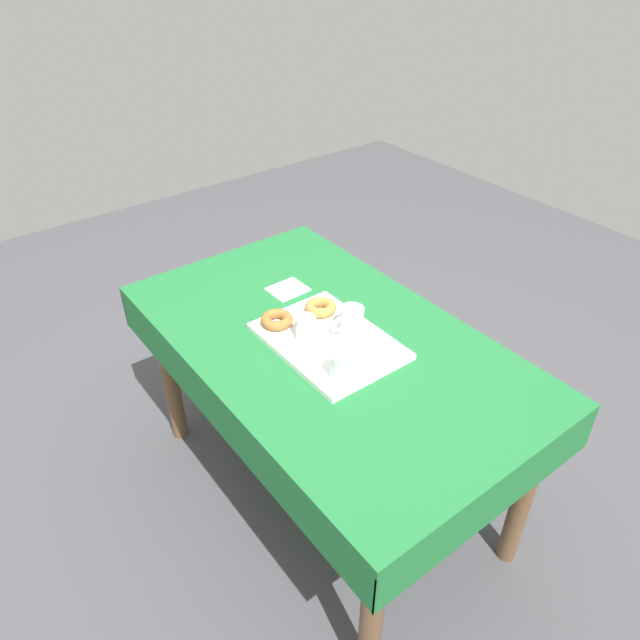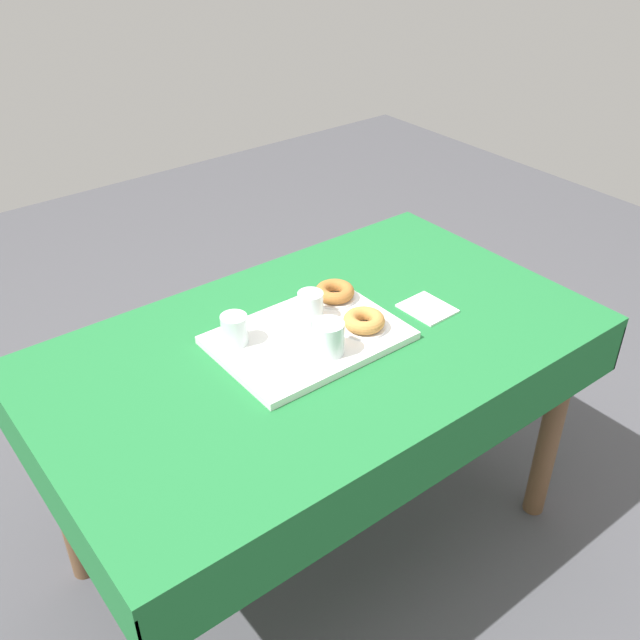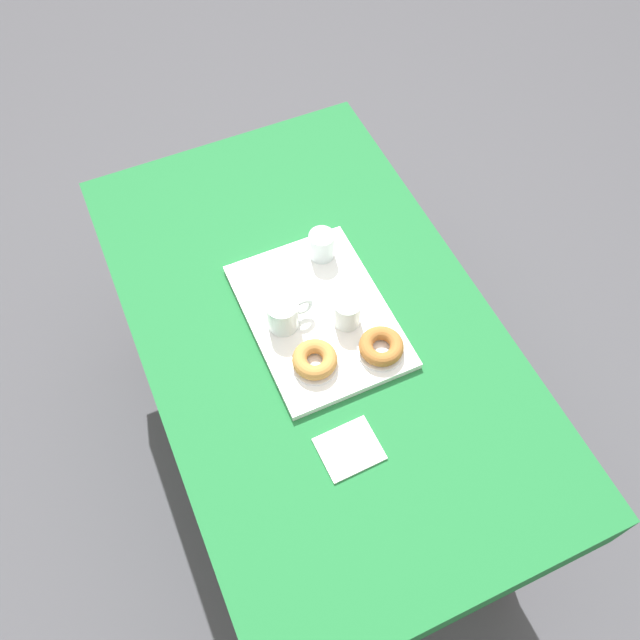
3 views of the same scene
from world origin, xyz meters
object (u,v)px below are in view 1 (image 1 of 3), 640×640
object	(u,v)px
donut_plate_left	(277,325)
sugar_donut_left	(277,320)
water_glass_far	(306,329)
donut_plate_right	(321,313)
paper_napkin	(288,289)
serving_tray	(328,341)
sugar_donut_right	(321,307)
dining_table	(328,364)
water_glass_near	(341,366)
tea_mug_left	(351,320)

from	to	relation	value
donut_plate_left	sugar_donut_left	bearing A→B (deg)	0.00
donut_plate_left	water_glass_far	bearing A→B (deg)	18.65
donut_plate_right	paper_napkin	bearing A→B (deg)	176.64
serving_tray	sugar_donut_right	bearing A→B (deg)	152.59
dining_table	water_glass_far	size ratio (longest dim) A/B	18.47
sugar_donut_right	serving_tray	bearing A→B (deg)	-27.41
serving_tray	water_glass_near	bearing A→B (deg)	-26.82
dining_table	paper_napkin	world-z (taller)	paper_napkin
water_glass_far	donut_plate_left	bearing A→B (deg)	-161.35
water_glass_far	sugar_donut_left	world-z (taller)	water_glass_far
tea_mug_left	water_glass_far	distance (m)	0.15
water_glass_near	sugar_donut_left	size ratio (longest dim) A/B	0.73
water_glass_far	water_glass_near	bearing A→B (deg)	-7.67
sugar_donut_left	donut_plate_right	bearing A→B (deg)	78.73
tea_mug_left	paper_napkin	bearing A→B (deg)	-178.51
sugar_donut_left	dining_table	bearing A→B (deg)	37.89
donut_plate_left	sugar_donut_right	bearing A→B (deg)	78.73
tea_mug_left	water_glass_far	bearing A→B (deg)	-111.49
donut_plate_right	paper_napkin	xyz separation A→B (m)	(-0.21, 0.01, -0.02)
paper_napkin	tea_mug_left	bearing A→B (deg)	1.49
dining_table	water_glass_near	bearing A→B (deg)	-27.71
water_glass_far	donut_plate_right	bearing A→B (deg)	123.25
water_glass_far	sugar_donut_right	distance (m)	0.14
donut_plate_left	sugar_donut_left	world-z (taller)	sugar_donut_left
tea_mug_left	donut_plate_right	size ratio (longest dim) A/B	1.05
dining_table	donut_plate_right	world-z (taller)	donut_plate_right
serving_tray	water_glass_near	world-z (taller)	water_glass_near
donut_plate_right	sugar_donut_right	xyz separation A→B (m)	(0.00, 0.00, 0.02)
sugar_donut_right	water_glass_near	bearing A→B (deg)	-27.08
sugar_donut_right	paper_napkin	size ratio (longest dim) A/B	0.81
paper_napkin	sugar_donut_right	bearing A→B (deg)	-3.36
donut_plate_right	paper_napkin	distance (m)	0.22
serving_tray	tea_mug_left	distance (m)	0.10
serving_tray	tea_mug_left	size ratio (longest dim) A/B	3.90
dining_table	water_glass_near	xyz separation A→B (m)	(0.18, -0.10, 0.16)
tea_mug_left	sugar_donut_left	bearing A→B (deg)	-132.82
dining_table	water_glass_far	world-z (taller)	water_glass_far
water_glass_far	tea_mug_left	bearing A→B (deg)	68.51
sugar_donut_right	sugar_donut_left	bearing A→B (deg)	-101.27
dining_table	sugar_donut_left	bearing A→B (deg)	-142.11
sugar_donut_left	paper_napkin	distance (m)	0.25
serving_tray	donut_plate_left	size ratio (longest dim) A/B	4.10
sugar_donut_left	sugar_donut_right	distance (m)	0.16
tea_mug_left	donut_plate_right	xyz separation A→B (m)	(-0.13, -0.02, -0.04)
water_glass_near	paper_napkin	xyz separation A→B (m)	(-0.50, 0.16, -0.05)
sugar_donut_left	paper_napkin	bearing A→B (deg)	137.44
serving_tray	sugar_donut_right	world-z (taller)	sugar_donut_right
tea_mug_left	sugar_donut_left	world-z (taller)	tea_mug_left
dining_table	water_glass_near	world-z (taller)	water_glass_near
dining_table	donut_plate_right	bearing A→B (deg)	154.05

